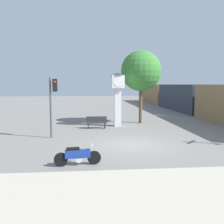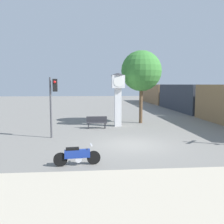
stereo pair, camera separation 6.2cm
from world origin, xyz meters
The scene contains 8 objects.
ground_plane centered at (0.00, 0.00, 0.00)m, with size 120.00×120.00×0.00m, color slate.
sidewalk_strip centered at (0.00, -7.38, 0.05)m, with size 36.00×6.00×0.10m.
motorcycle centered at (-2.92, -3.38, 0.42)m, with size 1.98×0.46×0.87m.
clock_tower centered at (-0.09, 6.44, 2.89)m, with size 1.22×1.22×4.34m.
freight_train centered at (10.01, 18.48, 1.70)m, with size 2.80×39.86×3.40m.
traffic_light centered at (-4.69, 2.31, 2.67)m, with size 0.50×0.35×3.86m.
street_tree centered at (2.13, 7.94, 4.57)m, with size 3.53×3.53×6.35m.
bench centered at (-1.85, 5.53, 0.49)m, with size 1.60×0.44×0.92m.
Camera 2 is at (-2.35, -13.73, 3.41)m, focal length 40.00 mm.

